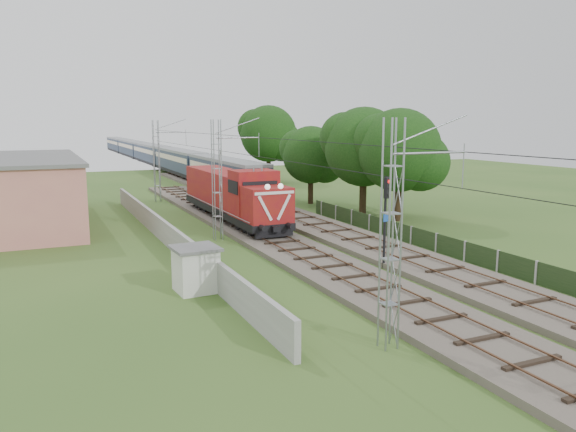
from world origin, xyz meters
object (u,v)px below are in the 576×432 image
locomotive (232,194)px  signal_post (386,206)px  relay_hut (196,269)px  coach_rake (151,153)px

locomotive → signal_post: 17.05m
locomotive → signal_post: (2.97, -16.75, 1.17)m
signal_post → relay_hut: (-10.37, 0.20, -2.36)m
signal_post → relay_hut: 10.63m
coach_rake → relay_hut: (-12.40, -76.34, -1.30)m
locomotive → signal_post: signal_post is taller
coach_rake → signal_post: 76.58m
locomotive → signal_post: size_ratio=3.46×
relay_hut → signal_post: bearing=-1.1°
signal_post → relay_hut: bearing=178.9°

